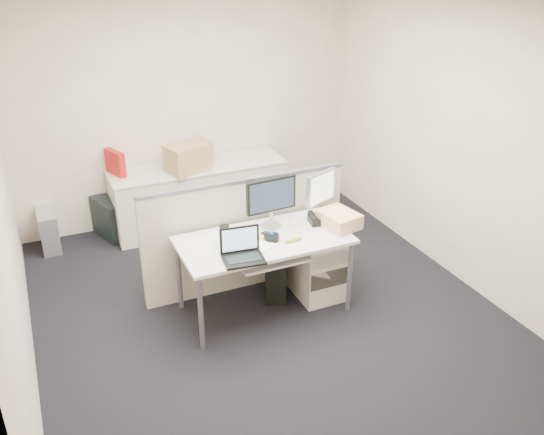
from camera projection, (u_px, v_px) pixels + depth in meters
name	position (u px, v px, depth m)	size (l,w,h in m)	color
floor	(264.00, 308.00, 5.35)	(4.00, 4.50, 0.01)	black
wall_back	(186.00, 107.00, 6.60)	(4.00, 0.02, 2.70)	beige
wall_front	(439.00, 322.00, 2.91)	(4.00, 0.02, 2.70)	beige
wall_left	(1.00, 215.00, 4.02)	(0.02, 4.50, 2.70)	beige
wall_right	(456.00, 141.00, 5.48)	(0.02, 4.50, 2.70)	beige
desk	(264.00, 245.00, 5.05)	(1.50, 0.75, 0.73)	silver
keyboard_tray	(272.00, 259.00, 4.93)	(0.62, 0.32, 0.02)	silver
drawer_pedestal	(315.00, 263.00, 5.45)	(0.40, 0.55, 0.65)	beige
cubicle_partition	(246.00, 235.00, 5.47)	(2.00, 0.06, 1.10)	beige
back_counter	(199.00, 196.00, 6.77)	(2.00, 0.60, 0.72)	beige
monitor_main	(271.00, 203.00, 5.12)	(0.47, 0.18, 0.47)	black
monitor_small	(321.00, 195.00, 5.31)	(0.36, 0.18, 0.45)	#B7B7BC
laptop	(243.00, 247.00, 4.63)	(0.33, 0.25, 0.25)	black
trackball	(272.00, 237.00, 4.99)	(0.13, 0.13, 0.05)	black
desk_phone	(320.00, 219.00, 5.30)	(0.20, 0.17, 0.06)	black
paper_stack	(255.00, 245.00, 4.91)	(0.24, 0.30, 0.01)	white
sticky_pad	(259.00, 239.00, 5.00)	(0.09, 0.09, 0.01)	gold
travel_mug	(225.00, 236.00, 4.88)	(0.08, 0.08, 0.17)	black
banana	(294.00, 239.00, 4.97)	(0.18, 0.05, 0.04)	gold
cellphone	(267.00, 234.00, 5.08)	(0.05, 0.10, 0.01)	black
manila_folders	(339.00, 219.00, 5.22)	(0.28, 0.36, 0.13)	#F6CA90
keyboard	(265.00, 256.00, 4.93)	(0.46, 0.16, 0.03)	black
pc_tower_desk	(275.00, 273.00, 5.49)	(0.19, 0.47, 0.44)	black
pc_tower_spare_dark	(109.00, 218.00, 6.53)	(0.19, 0.48, 0.45)	black
pc_tower_spare_silver	(48.00, 230.00, 6.29)	(0.19, 0.47, 0.44)	#B7B7BC
cardboard_box_left	(187.00, 159.00, 6.39)	(0.43, 0.33, 0.33)	tan
cardboard_box_right	(194.00, 153.00, 6.65)	(0.37, 0.28, 0.26)	tan
red_binder	(115.00, 164.00, 6.30)	(0.07, 0.31, 0.29)	#B51111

